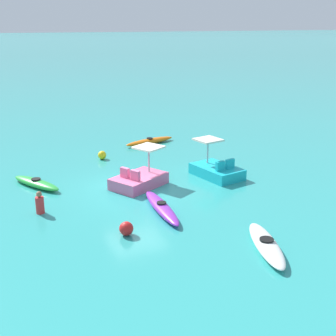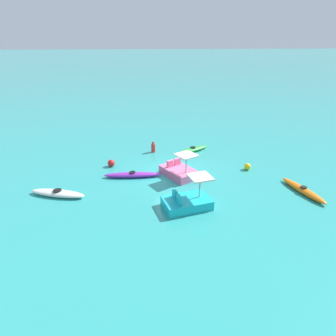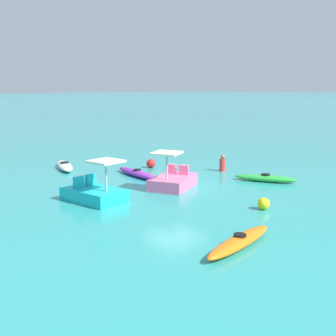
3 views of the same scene
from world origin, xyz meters
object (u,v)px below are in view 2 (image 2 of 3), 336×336
(buoy_yellow, at_px, (247,166))
(person_near_shore, at_px, (153,147))
(kayak_green, at_px, (193,150))
(kayak_orange, at_px, (303,190))
(kayak_white, at_px, (58,193))
(pedal_boat_cyan, at_px, (187,201))
(buoy_red, at_px, (111,163))
(pedal_boat_pink, at_px, (179,171))
(kayak_purple, at_px, (133,175))

(buoy_yellow, xyz_separation_m, person_near_shore, (6.00, -4.09, 0.16))
(kayak_green, xyz_separation_m, kayak_orange, (-4.88, 7.26, -0.00))
(kayak_green, bearing_deg, buoy_yellow, 127.63)
(kayak_white, distance_m, pedal_boat_cyan, 7.24)
(kayak_white, relative_size, buoy_red, 6.65)
(buoy_yellow, bearing_deg, kayak_orange, 119.39)
(buoy_red, bearing_deg, kayak_green, -161.06)
(buoy_yellow, height_order, person_near_shore, person_near_shore)
(kayak_orange, height_order, pedal_boat_cyan, pedal_boat_cyan)
(buoy_red, distance_m, person_near_shore, 3.92)
(kayak_orange, height_order, buoy_red, buoy_red)
(kayak_white, height_order, pedal_boat_pink, pedal_boat_pink)
(kayak_white, height_order, person_near_shore, person_near_shore)
(pedal_boat_cyan, height_order, buoy_red, pedal_boat_cyan)
(pedal_boat_pink, bearing_deg, pedal_boat_cyan, 87.03)
(buoy_red, bearing_deg, person_near_shore, -142.21)
(buoy_red, xyz_separation_m, person_near_shore, (-3.09, -2.40, 0.14))
(pedal_boat_pink, distance_m, person_near_shore, 4.65)
(kayak_orange, xyz_separation_m, buoy_yellow, (1.95, -3.46, 0.06))
(kayak_green, relative_size, person_near_shore, 3.26)
(person_near_shore, bearing_deg, pedal_boat_cyan, 97.60)
(kayak_purple, bearing_deg, person_near_shore, -111.17)
(pedal_boat_pink, bearing_deg, buoy_yellow, -175.52)
(kayak_white, bearing_deg, kayak_green, -146.50)
(kayak_purple, distance_m, pedal_boat_cyan, 4.82)
(kayak_orange, distance_m, pedal_boat_cyan, 6.88)
(kayak_purple, bearing_deg, kayak_orange, 161.28)
(kayak_white, bearing_deg, pedal_boat_pink, -166.49)
(pedal_boat_pink, bearing_deg, buoy_red, -25.17)
(kayak_purple, relative_size, pedal_boat_cyan, 1.36)
(kayak_green, bearing_deg, kayak_white, 33.50)
(kayak_green, bearing_deg, buoy_red, 18.94)
(pedal_boat_cyan, distance_m, person_near_shore, 8.32)
(person_near_shore, bearing_deg, kayak_white, 46.62)
(kayak_white, relative_size, pedal_boat_pink, 1.15)
(kayak_white, distance_m, pedal_boat_pink, 7.34)
(kayak_orange, relative_size, kayak_white, 1.02)
(kayak_orange, bearing_deg, buoy_yellow, -60.61)
(kayak_orange, relative_size, buoy_red, 6.77)
(kayak_orange, bearing_deg, kayak_purple, -18.72)
(pedal_boat_pink, relative_size, buoy_red, 5.77)
(pedal_boat_cyan, bearing_deg, kayak_green, -103.87)
(kayak_white, height_order, buoy_yellow, buoy_yellow)
(kayak_orange, bearing_deg, person_near_shore, -43.53)
(kayak_purple, height_order, kayak_white, same)
(kayak_orange, relative_size, person_near_shore, 3.76)
(kayak_purple, xyz_separation_m, kayak_white, (4.17, 1.88, 0.00))
(kayak_green, height_order, buoy_yellow, buoy_yellow)
(buoy_yellow, relative_size, buoy_red, 0.91)
(kayak_orange, bearing_deg, kayak_white, -5.69)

